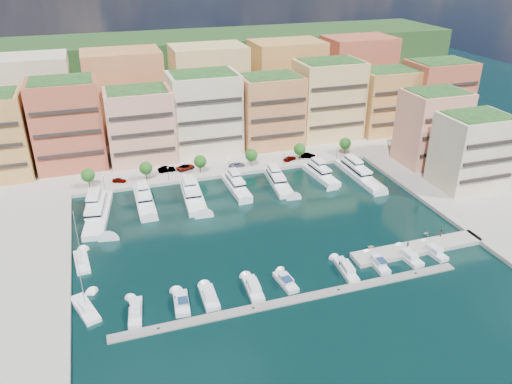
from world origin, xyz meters
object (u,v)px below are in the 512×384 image
at_px(lamppost_4, 337,150).
at_px(cruiser_0, 136,312).
at_px(car_5, 308,156).
at_px(tender_1, 371,246).
at_px(tree_2, 200,161).
at_px(cruiser_8, 408,257).
at_px(yacht_2, 192,194).
at_px(car_4, 290,158).
at_px(tree_3, 251,155).
at_px(tender_3, 426,233).
at_px(yacht_4, 278,181).
at_px(tree_4, 300,149).
at_px(cruiser_9, 433,252).
at_px(person_0, 408,245).
at_px(yacht_6, 358,173).
at_px(lamppost_0, 104,180).
at_px(cruiser_3, 253,289).
at_px(sailboat_1, 82,262).
at_px(tree_1, 146,168).
at_px(yacht_1, 144,200).
at_px(cruiser_4, 286,282).
at_px(yacht_5, 320,173).
at_px(tree_0, 88,175).
at_px(car_1, 167,169).
at_px(car_2, 186,167).
at_px(sailboat_0, 85,309).
at_px(car_3, 237,165).
at_px(yacht_0, 98,211).
at_px(cruiser_7, 377,263).
at_px(cruiser_6, 346,270).
at_px(cruiser_2, 209,297).
at_px(car_0, 119,180).
at_px(person_1, 441,233).
at_px(lamppost_3, 284,157).

bearing_deg(lamppost_4, cruiser_0, -141.22).
bearing_deg(car_5, tender_1, -163.10).
xyz_separation_m(tree_2, cruiser_8, (33.79, -58.08, -4.20)).
relative_size(yacht_2, car_4, 4.56).
bearing_deg(car_5, tree_3, 117.27).
height_order(cruiser_0, tender_3, cruiser_0).
distance_m(yacht_4, cruiser_8, 47.31).
height_order(tree_4, tender_1, tree_4).
xyz_separation_m(tree_3, cruiser_9, (24.26, -58.08, -4.20)).
bearing_deg(yacht_4, person_0, -70.08).
bearing_deg(yacht_6, tender_1, -114.39).
height_order(lamppost_0, cruiser_3, lamppost_0).
bearing_deg(sailboat_1, cruiser_9, -15.49).
bearing_deg(person_0, sailboat_1, 22.94).
xyz_separation_m(tree_1, yacht_1, (-2.30, -12.75, -3.65)).
bearing_deg(cruiser_4, yacht_2, 102.91).
relative_size(yacht_2, yacht_5, 1.25).
relative_size(tree_0, car_1, 1.11).
bearing_deg(car_2, car_1, 68.24).
bearing_deg(yacht_2, tree_2, 68.57).
distance_m(sailboat_0, person_0, 69.73).
relative_size(cruiser_3, car_3, 1.67).
bearing_deg(yacht_0, sailboat_1, -101.49).
xyz_separation_m(tree_1, lamppost_0, (-12.00, -2.30, -0.92)).
bearing_deg(sailboat_1, cruiser_7, -18.89).
distance_m(cruiser_3, cruiser_6, 20.73).
bearing_deg(yacht_1, yacht_2, -4.49).
distance_m(cruiser_2, car_0, 60.28).
xyz_separation_m(tree_3, person_1, (29.40, -53.50, -2.78)).
bearing_deg(sailboat_0, car_3, 50.09).
bearing_deg(person_1, lamppost_0, -68.59).
xyz_separation_m(tender_3, car_4, (-14.83, 51.05, 1.35)).
bearing_deg(cruiser_8, cruiser_3, -179.99).
distance_m(cruiser_4, person_0, 30.69).
bearing_deg(car_5, tender_3, -145.95).
height_order(yacht_0, yacht_4, same).
distance_m(yacht_5, cruiser_7, 46.91).
height_order(lamppost_3, person_1, lamppost_3).
relative_size(lamppost_3, car_1, 0.82).
bearing_deg(tree_2, person_1, -49.68).
xyz_separation_m(tree_0, car_2, (28.22, 3.87, -2.94)).
relative_size(tree_0, lamppost_0, 1.35).
distance_m(yacht_1, tender_1, 60.54).
bearing_deg(tree_2, tree_4, 0.00).
distance_m(cruiser_0, person_1, 71.01).
relative_size(cruiser_6, person_1, 4.80).
xyz_separation_m(lamppost_0, tender_1, (56.26, -49.14, -3.41)).
relative_size(yacht_2, cruiser_8, 2.57).
xyz_separation_m(yacht_4, tender_1, (8.35, -38.59, -0.68)).
height_order(cruiser_8, car_1, car_1).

